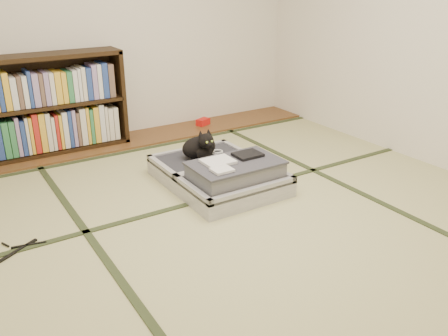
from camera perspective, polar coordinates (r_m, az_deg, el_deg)
floor at (r=3.34m, az=2.49°, el=-6.08°), size 4.50×4.50×0.00m
wood_strip at (r=4.98m, az=-10.69°, el=3.43°), size 4.00×0.50×0.02m
red_item at (r=5.33m, az=-2.54°, el=5.57°), size 0.17×0.14×0.07m
tatami_borders at (r=3.71m, az=-1.84°, el=-2.96°), size 4.00×4.50×0.01m
bookcase at (r=4.71m, az=-20.33°, el=6.95°), size 1.40×0.32×0.92m
suitcase at (r=3.78m, az=-0.36°, el=-0.73°), size 0.78×1.04×0.31m
cat at (r=3.95m, az=-2.82°, el=2.55°), size 0.35×0.35×0.28m
cable_coil at (r=4.09m, az=-0.82°, el=1.91°), size 0.11×0.11×0.03m
hanger at (r=3.22m, az=-24.50°, el=-9.28°), size 0.42×0.30×0.01m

